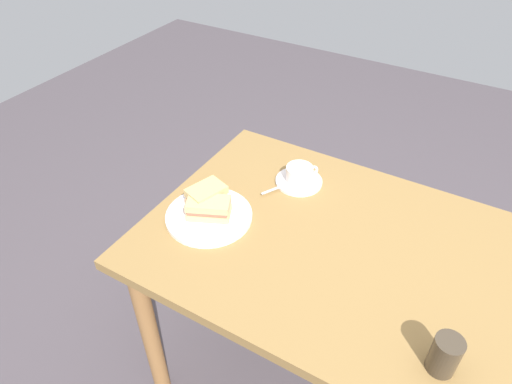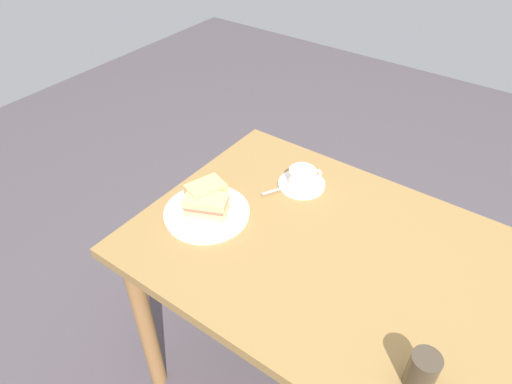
# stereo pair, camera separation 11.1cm
# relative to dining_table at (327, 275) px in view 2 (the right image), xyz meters

# --- Properties ---
(ground_plane) EXTENTS (6.00, 6.00, 0.00)m
(ground_plane) POSITION_rel_dining_table_xyz_m (0.00, 0.00, -0.64)
(ground_plane) COLOR #4E464C
(dining_table) EXTENTS (1.11, 0.79, 0.74)m
(dining_table) POSITION_rel_dining_table_xyz_m (0.00, 0.00, 0.00)
(dining_table) COLOR olive
(dining_table) RESTS_ON ground_plane
(sandwich_plate) EXTENTS (0.26, 0.26, 0.01)m
(sandwich_plate) POSITION_rel_dining_table_xyz_m (0.38, 0.09, 0.11)
(sandwich_plate) COLOR white
(sandwich_plate) RESTS_ON dining_table
(sandwich_front) EXTENTS (0.15, 0.12, 0.06)m
(sandwich_front) POSITION_rel_dining_table_xyz_m (0.38, 0.09, 0.15)
(sandwich_front) COLOR #E1B077
(sandwich_front) RESTS_ON sandwich_plate
(sandwich_back) EXTENTS (0.11, 0.13, 0.06)m
(sandwich_back) POSITION_rel_dining_table_xyz_m (0.41, 0.05, 0.15)
(sandwich_back) COLOR tan
(sandwich_back) RESTS_ON sandwich_plate
(coffee_saucer) EXTENTS (0.15, 0.15, 0.01)m
(coffee_saucer) POSITION_rel_dining_table_xyz_m (0.22, -0.20, 0.11)
(coffee_saucer) COLOR white
(coffee_saucer) RESTS_ON dining_table
(coffee_cup) EXTENTS (0.09, 0.10, 0.05)m
(coffee_cup) POSITION_rel_dining_table_xyz_m (0.22, -0.20, 0.14)
(coffee_cup) COLOR white
(coffee_cup) RESTS_ON coffee_saucer
(spoon) EXTENTS (0.06, 0.09, 0.01)m
(spoon) POSITION_rel_dining_table_xyz_m (0.26, -0.13, 0.12)
(spoon) COLOR silver
(spoon) RESTS_ON coffee_saucer
(drinking_glass) EXTENTS (0.06, 0.06, 0.10)m
(drinking_glass) POSITION_rel_dining_table_xyz_m (-0.34, 0.24, 0.16)
(drinking_glass) COLOR #403528
(drinking_glass) RESTS_ON dining_table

